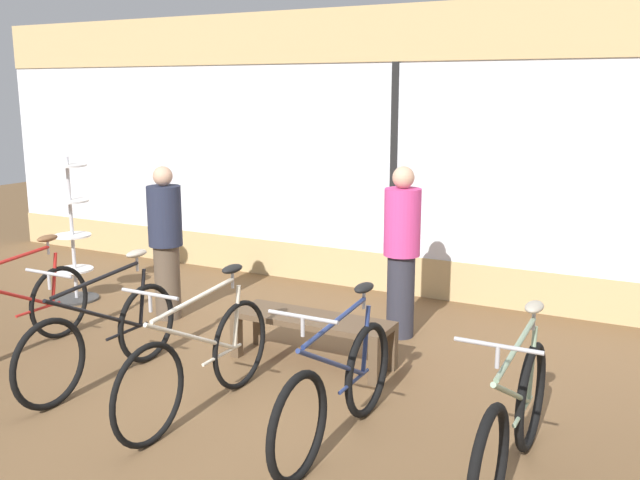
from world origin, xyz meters
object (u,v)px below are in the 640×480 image
object	(u,v)px
bicycle_right	(337,390)
bicycle_far_left	(13,313)
display_bench	(312,325)
customer_near_rack	(402,249)
bicycle_left	(103,336)
accessory_rack	(73,242)
bicycle_center	(200,361)
bicycle_far_right	(513,424)
customer_by_window	(166,240)

from	to	relation	value
bicycle_right	bicycle_far_left	bearing A→B (deg)	178.14
display_bench	customer_near_rack	distance (m)	1.19
bicycle_far_left	bicycle_right	world-z (taller)	bicycle_far_left
bicycle_far_left	bicycle_left	xyz separation A→B (m)	(1.14, -0.07, -0.00)
accessory_rack	bicycle_center	bearing A→B (deg)	-28.69
bicycle_left	customer_near_rack	xyz separation A→B (m)	(1.69, 2.13, 0.47)
bicycle_right	customer_near_rack	xyz separation A→B (m)	(-0.42, 2.17, 0.47)
accessory_rack	display_bench	xyz separation A→B (m)	(3.22, -0.41, -0.32)
bicycle_left	accessory_rack	world-z (taller)	accessory_rack
bicycle_far_right	customer_by_window	world-z (taller)	customer_by_window
bicycle_center	bicycle_far_left	bearing A→B (deg)	176.05
bicycle_left	bicycle_right	world-z (taller)	bicycle_right
bicycle_right	bicycle_far_right	size ratio (longest dim) A/B	0.96
bicycle_far_left	customer_by_window	distance (m)	1.61
customer_by_window	customer_near_rack	bearing A→B (deg)	14.65
bicycle_far_left	bicycle_far_right	distance (m)	4.37
bicycle_right	accessory_rack	world-z (taller)	accessory_rack
bicycle_center	bicycle_right	bearing A→B (deg)	2.32
bicycle_far_right	bicycle_right	bearing A→B (deg)	-178.13
bicycle_far_right	display_bench	bearing A→B (deg)	149.91
bicycle_far_left	customer_near_rack	size ratio (longest dim) A/B	1.09
bicycle_far_right	accessory_rack	world-z (taller)	accessory_rack
display_bench	customer_near_rack	xyz separation A→B (m)	(0.41, 0.99, 0.51)
bicycle_center	customer_near_rack	bearing A→B (deg)	73.22
accessory_rack	customer_near_rack	bearing A→B (deg)	9.19
bicycle_left	customer_near_rack	distance (m)	2.75
accessory_rack	customer_near_rack	world-z (taller)	customer_near_rack
bicycle_far_left	display_bench	xyz separation A→B (m)	(2.41, 1.07, -0.05)
bicycle_right	customer_by_window	world-z (taller)	customer_by_window
customer_by_window	bicycle_far_right	bearing A→B (deg)	-21.60
bicycle_far_left	customer_by_window	size ratio (longest dim) A/B	1.13
bicycle_far_left	display_bench	distance (m)	2.64
bicycle_left	bicycle_far_right	world-z (taller)	bicycle_far_right
accessory_rack	customer_near_rack	size ratio (longest dim) A/B	0.99
bicycle_left	customer_near_rack	bearing A→B (deg)	51.60
bicycle_right	accessory_rack	size ratio (longest dim) A/B	1.05
display_bench	customer_by_window	xyz separation A→B (m)	(-1.90, 0.39, 0.47)
bicycle_left	accessory_rack	distance (m)	2.50
accessory_rack	bicycle_far_left	bearing A→B (deg)	-61.21
display_bench	customer_near_rack	size ratio (longest dim) A/B	0.86
accessory_rack	display_bench	distance (m)	3.27
bicycle_far_right	customer_by_window	bearing A→B (deg)	158.40
bicycle_right	bicycle_center	bearing A→B (deg)	-177.68
bicycle_far_left	display_bench	size ratio (longest dim) A/B	1.26
bicycle_center	bicycle_far_right	size ratio (longest dim) A/B	1.01
bicycle_center	bicycle_right	world-z (taller)	bicycle_center
accessory_rack	customer_by_window	distance (m)	1.34
bicycle_center	bicycle_far_right	world-z (taller)	bicycle_far_right
bicycle_far_left	customer_near_rack	bearing A→B (deg)	36.15
bicycle_far_right	display_bench	size ratio (longest dim) A/B	1.25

